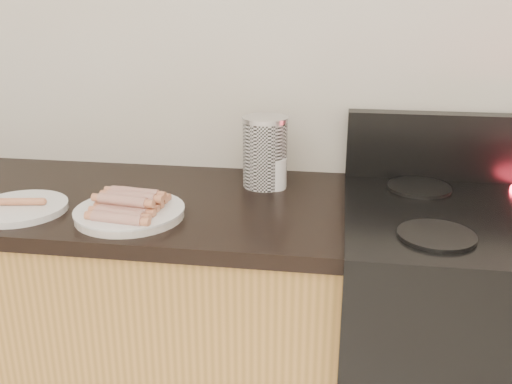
# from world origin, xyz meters

# --- Properties ---
(wall_back) EXTENTS (4.00, 0.04, 2.60)m
(wall_back) POSITION_xyz_m (0.00, 2.00, 1.30)
(wall_back) COLOR silver
(wall_back) RESTS_ON ground
(stove) EXTENTS (0.76, 0.65, 0.91)m
(stove) POSITION_xyz_m (0.78, 1.68, 0.46)
(stove) COLOR black
(stove) RESTS_ON floor
(stove_panel) EXTENTS (0.76, 0.06, 0.20)m
(stove_panel) POSITION_xyz_m (0.78, 1.96, 1.01)
(stove_panel) COLOR black
(stove_panel) RESTS_ON stove
(burner_near_left) EXTENTS (0.18, 0.18, 0.01)m
(burner_near_left) POSITION_xyz_m (0.61, 1.51, 0.92)
(burner_near_left) COLOR black
(burner_near_left) RESTS_ON stove
(burner_far_left) EXTENTS (0.18, 0.18, 0.01)m
(burner_far_left) POSITION_xyz_m (0.61, 1.84, 0.92)
(burner_far_left) COLOR black
(burner_far_left) RESTS_ON stove
(main_plate) EXTENTS (0.29, 0.29, 0.02)m
(main_plate) POSITION_xyz_m (-0.15, 1.54, 0.91)
(main_plate) COLOR white
(main_plate) RESTS_ON counter_slab
(side_plate) EXTENTS (0.31, 0.31, 0.02)m
(side_plate) POSITION_xyz_m (-0.45, 1.54, 0.91)
(side_plate) COLOR white
(side_plate) RESTS_ON counter_slab
(hotdog_pile) EXTENTS (0.13, 0.23, 0.05)m
(hotdog_pile) POSITION_xyz_m (-0.15, 1.54, 0.94)
(hotdog_pile) COLOR maroon
(hotdog_pile) RESTS_ON main_plate
(plain_sausages) EXTENTS (0.13, 0.04, 0.02)m
(plain_sausages) POSITION_xyz_m (-0.45, 1.54, 0.93)
(plain_sausages) COLOR #DE794C
(plain_sausages) RESTS_ON side_plate
(canister) EXTENTS (0.13, 0.13, 0.21)m
(canister) POSITION_xyz_m (0.16, 1.84, 1.00)
(canister) COLOR silver
(canister) RESTS_ON counter_slab
(mug) EXTENTS (0.09, 0.09, 0.09)m
(mug) POSITION_xyz_m (0.19, 1.83, 0.95)
(mug) COLOR white
(mug) RESTS_ON counter_slab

